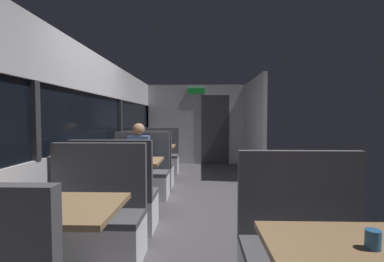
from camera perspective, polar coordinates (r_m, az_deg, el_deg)
The scene contains 15 objects.
ground_plane at distance 4.22m, azimuth -0.04°, elevation -16.10°, with size 3.30×9.20×0.02m, color #423F44.
carriage_window_panel_left at distance 4.30m, azimuth -19.78°, elevation -0.68°, with size 0.09×8.48×2.30m.
carriage_end_bulkhead at distance 8.19m, azimuth 1.29°, elevation 1.26°, with size 2.90×0.11×2.30m.
carriage_aisle_panel_right at distance 7.12m, azimuth 12.48°, elevation 1.07°, with size 0.08×2.40×2.30m, color #B2B2B7.
dining_table_near_window at distance 2.27m, azimuth -26.10°, elevation -15.87°, with size 0.90×0.70×0.74m.
bench_near_window_facing_entry at distance 2.97m, azimuth -19.36°, elevation -17.57°, with size 0.95×0.50×1.10m.
dining_table_mid_window at distance 4.18m, azimuth -12.49°, elevation -7.14°, with size 0.90×0.70×0.74m.
bench_mid_window_facing_end at distance 3.60m, azimuth -15.26°, elevation -13.91°, with size 0.95×0.50×1.10m.
bench_mid_window_facing_entry at distance 4.91m, azimuth -10.42°, elevation -9.34°, with size 0.95×0.50×1.10m.
dining_table_far_window at distance 6.21m, azimuth -7.73°, elevation -3.86°, with size 0.90×0.70×0.74m.
bench_far_window_facing_end at distance 5.57m, azimuth -8.91°, elevation -7.87°, with size 0.95×0.50×1.10m.
bench_far_window_facing_entry at distance 6.93m, azimuth -6.76°, elevation -5.75°, with size 0.95×0.50×1.10m.
bench_front_aisle_facing_entry at distance 2.38m, azimuth 22.34°, elevation -23.04°, with size 0.95×0.50×1.10m.
seated_passenger at distance 4.80m, azimuth -10.63°, elevation -7.08°, with size 0.47×0.55×1.26m.
coffee_cup_primary at distance 1.64m, azimuth 32.90°, elevation -18.03°, with size 0.07×0.07×0.09m.
Camera 1 is at (0.12, -3.99, 1.36)m, focal length 26.23 mm.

